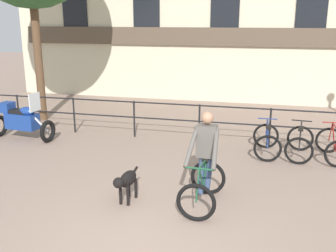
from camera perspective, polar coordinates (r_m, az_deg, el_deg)
The scene contains 8 objects.
ground_plane at distance 6.28m, azimuth -3.90°, elevation -16.34°, with size 60.00×60.00×0.00m, color gray.
canal_railing at distance 10.72m, azimuth 4.58°, elevation 1.35°, with size 15.05×0.05×1.05m.
cyclist_with_bike at distance 7.11m, azimuth 5.31°, elevation -5.57°, with size 0.72×1.19×1.70m.
dog at distance 7.28m, azimuth -6.08°, elevation -7.91°, with size 0.29×0.94×0.61m.
parked_motorcycle at distance 11.68m, azimuth -20.47°, elevation 0.84°, with size 1.82×0.78×1.35m.
parked_bicycle_near_lamp at distance 10.05m, azimuth 14.14°, elevation -2.11°, with size 0.71×1.14×0.86m.
parked_bicycle_mid_left at distance 10.09m, azimuth 18.56°, elevation -2.39°, with size 0.77×1.17×0.86m.
parked_bicycle_mid_right at distance 10.19m, azimuth 22.93°, elevation -2.65°, with size 0.74×1.16×0.86m.
Camera 1 is at (1.69, -5.07, 3.30)m, focal length 42.00 mm.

